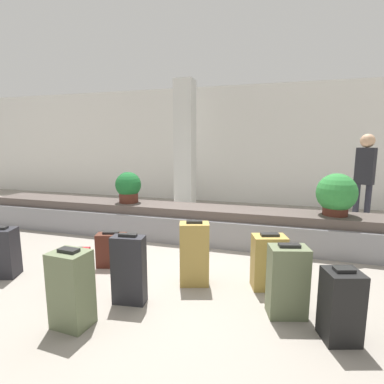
{
  "coord_description": "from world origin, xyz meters",
  "views": [
    {
      "loc": [
        1.45,
        -3.33,
        1.67
      ],
      "look_at": [
        0.0,
        1.53,
        0.83
      ],
      "focal_mm": 28.0,
      "sensor_mm": 36.0,
      "label": 1
    }
  ],
  "objects_px": {
    "suitcase_2": "(1,253)",
    "suitcase_6": "(194,254)",
    "suitcase_1": "(71,289)",
    "potted_plant_0": "(128,187)",
    "suitcase_7": "(129,270)",
    "potted_plant_1": "(336,194)",
    "suitcase_4": "(76,270)",
    "suitcase_8": "(341,306)",
    "suitcase_0": "(112,250)",
    "traveler_0": "(365,172)",
    "suitcase_3": "(287,281)",
    "pillar": "(185,146)",
    "suitcase_5": "(269,262)"
  },
  "relations": [
    {
      "from": "pillar",
      "to": "suitcase_8",
      "type": "xyz_separation_m",
      "value": [
        2.89,
        -4.66,
        -1.29
      ]
    },
    {
      "from": "suitcase_1",
      "to": "potted_plant_0",
      "type": "xyz_separation_m",
      "value": [
        -0.88,
        2.73,
        0.51
      ]
    },
    {
      "from": "suitcase_6",
      "to": "suitcase_8",
      "type": "height_order",
      "value": "suitcase_6"
    },
    {
      "from": "suitcase_5",
      "to": "suitcase_6",
      "type": "relative_size",
      "value": 0.84
    },
    {
      "from": "suitcase_5",
      "to": "traveler_0",
      "type": "xyz_separation_m",
      "value": [
        1.63,
        3.02,
        0.8
      ]
    },
    {
      "from": "suitcase_5",
      "to": "suitcase_6",
      "type": "height_order",
      "value": "suitcase_6"
    },
    {
      "from": "suitcase_2",
      "to": "traveler_0",
      "type": "height_order",
      "value": "traveler_0"
    },
    {
      "from": "suitcase_2",
      "to": "suitcase_6",
      "type": "bearing_deg",
      "value": -6.75
    },
    {
      "from": "potted_plant_0",
      "to": "pillar",
      "type": "bearing_deg",
      "value": 82.51
    },
    {
      "from": "suitcase_8",
      "to": "suitcase_2",
      "type": "bearing_deg",
      "value": 160.84
    },
    {
      "from": "pillar",
      "to": "potted_plant_0",
      "type": "distance_m",
      "value": 2.53
    },
    {
      "from": "suitcase_6",
      "to": "potted_plant_0",
      "type": "height_order",
      "value": "potted_plant_0"
    },
    {
      "from": "pillar",
      "to": "suitcase_8",
      "type": "height_order",
      "value": "pillar"
    },
    {
      "from": "potted_plant_0",
      "to": "suitcase_8",
      "type": "bearing_deg",
      "value": -35.2
    },
    {
      "from": "suitcase_4",
      "to": "suitcase_0",
      "type": "bearing_deg",
      "value": 67.57
    },
    {
      "from": "pillar",
      "to": "suitcase_2",
      "type": "height_order",
      "value": "pillar"
    },
    {
      "from": "suitcase_2",
      "to": "traveler_0",
      "type": "bearing_deg",
      "value": 18.69
    },
    {
      "from": "suitcase_0",
      "to": "suitcase_8",
      "type": "bearing_deg",
      "value": -32.4
    },
    {
      "from": "pillar",
      "to": "suitcase_6",
      "type": "distance_m",
      "value": 4.44
    },
    {
      "from": "potted_plant_0",
      "to": "suitcase_0",
      "type": "bearing_deg",
      "value": -70.74
    },
    {
      "from": "pillar",
      "to": "traveler_0",
      "type": "relative_size",
      "value": 1.74
    },
    {
      "from": "suitcase_1",
      "to": "traveler_0",
      "type": "relative_size",
      "value": 0.4
    },
    {
      "from": "suitcase_7",
      "to": "potted_plant_1",
      "type": "bearing_deg",
      "value": 37.16
    },
    {
      "from": "pillar",
      "to": "suitcase_3",
      "type": "distance_m",
      "value": 5.2
    },
    {
      "from": "suitcase_4",
      "to": "suitcase_5",
      "type": "bearing_deg",
      "value": -1.7
    },
    {
      "from": "suitcase_4",
      "to": "potted_plant_1",
      "type": "height_order",
      "value": "potted_plant_1"
    },
    {
      "from": "suitcase_3",
      "to": "traveler_0",
      "type": "relative_size",
      "value": 0.4
    },
    {
      "from": "suitcase_2",
      "to": "suitcase_5",
      "type": "bearing_deg",
      "value": -7.09
    },
    {
      "from": "suitcase_7",
      "to": "potted_plant_1",
      "type": "xyz_separation_m",
      "value": [
        2.29,
        2.24,
        0.54
      ]
    },
    {
      "from": "pillar",
      "to": "traveler_0",
      "type": "distance_m",
      "value": 4.01
    },
    {
      "from": "pillar",
      "to": "suitcase_0",
      "type": "distance_m",
      "value": 4.09
    },
    {
      "from": "suitcase_3",
      "to": "suitcase_5",
      "type": "height_order",
      "value": "suitcase_3"
    },
    {
      "from": "suitcase_1",
      "to": "suitcase_7",
      "type": "bearing_deg",
      "value": 63.04
    },
    {
      "from": "suitcase_2",
      "to": "suitcase_8",
      "type": "height_order",
      "value": "suitcase_8"
    },
    {
      "from": "suitcase_4",
      "to": "suitcase_8",
      "type": "xyz_separation_m",
      "value": [
        2.74,
        -0.12,
        0.08
      ]
    },
    {
      "from": "traveler_0",
      "to": "potted_plant_1",
      "type": "bearing_deg",
      "value": 95.47
    },
    {
      "from": "suitcase_0",
      "to": "traveler_0",
      "type": "bearing_deg",
      "value": 23.37
    },
    {
      "from": "suitcase_1",
      "to": "suitcase_2",
      "type": "height_order",
      "value": "suitcase_1"
    },
    {
      "from": "suitcase_1",
      "to": "suitcase_7",
      "type": "relative_size",
      "value": 0.98
    },
    {
      "from": "suitcase_1",
      "to": "suitcase_4",
      "type": "bearing_deg",
      "value": 129.12
    },
    {
      "from": "suitcase_0",
      "to": "traveler_0",
      "type": "relative_size",
      "value": 0.27
    },
    {
      "from": "suitcase_3",
      "to": "potted_plant_1",
      "type": "height_order",
      "value": "potted_plant_1"
    },
    {
      "from": "traveler_0",
      "to": "suitcase_7",
      "type": "bearing_deg",
      "value": 82.07
    },
    {
      "from": "suitcase_2",
      "to": "potted_plant_1",
      "type": "xyz_separation_m",
      "value": [
        4.14,
        2.13,
        0.59
      ]
    },
    {
      "from": "pillar",
      "to": "suitcase_2",
      "type": "relative_size",
      "value": 4.96
    },
    {
      "from": "suitcase_3",
      "to": "suitcase_1",
      "type": "bearing_deg",
      "value": -174.01
    },
    {
      "from": "suitcase_0",
      "to": "suitcase_7",
      "type": "height_order",
      "value": "suitcase_7"
    },
    {
      "from": "pillar",
      "to": "suitcase_6",
      "type": "bearing_deg",
      "value": -70.69
    },
    {
      "from": "suitcase_3",
      "to": "suitcase_7",
      "type": "relative_size",
      "value": 0.97
    },
    {
      "from": "suitcase_1",
      "to": "suitcase_4",
      "type": "distance_m",
      "value": 0.74
    }
  ]
}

